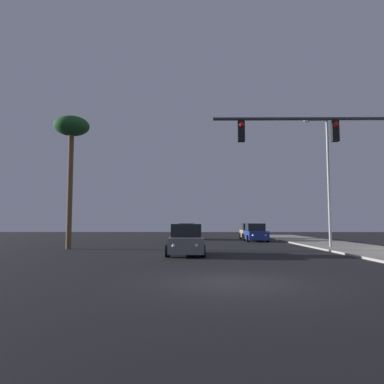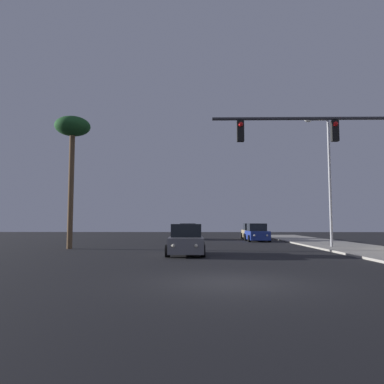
{
  "view_description": "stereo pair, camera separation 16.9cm",
  "coord_description": "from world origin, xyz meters",
  "px_view_note": "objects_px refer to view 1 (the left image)",
  "views": [
    {
      "loc": [
        -1.14,
        -11.17,
        1.75
      ],
      "look_at": [
        -1.29,
        8.39,
        3.36
      ],
      "focal_mm": 35.0,
      "sensor_mm": 36.0,
      "label": 1
    },
    {
      "loc": [
        -0.97,
        -11.17,
        1.75
      ],
      "look_at": [
        -1.29,
        8.39,
        3.36
      ],
      "focal_mm": 35.0,
      "sensor_mm": 36.0,
      "label": 2
    }
  ],
  "objects_px": {
    "traffic_light_mast": "(346,152)",
    "street_lamp": "(327,174)",
    "car_grey": "(186,241)",
    "car_black": "(187,232)",
    "car_blue": "(255,233)",
    "car_tan": "(250,232)",
    "palm_tree_near": "(71,133)"
  },
  "relations": [
    {
      "from": "traffic_light_mast",
      "to": "street_lamp",
      "type": "relative_size",
      "value": 0.91
    },
    {
      "from": "traffic_light_mast",
      "to": "street_lamp",
      "type": "height_order",
      "value": "street_lamp"
    },
    {
      "from": "car_grey",
      "to": "car_black",
      "type": "relative_size",
      "value": 1.0
    },
    {
      "from": "car_grey",
      "to": "car_black",
      "type": "height_order",
      "value": "same"
    },
    {
      "from": "car_blue",
      "to": "street_lamp",
      "type": "xyz_separation_m",
      "value": [
        3.48,
        -9.58,
        4.36
      ]
    },
    {
      "from": "car_blue",
      "to": "traffic_light_mast",
      "type": "height_order",
      "value": "traffic_light_mast"
    },
    {
      "from": "car_tan",
      "to": "traffic_light_mast",
      "type": "xyz_separation_m",
      "value": [
        0.58,
        -24.39,
        4.01
      ]
    },
    {
      "from": "car_tan",
      "to": "car_black",
      "type": "distance_m",
      "value": 6.8
    },
    {
      "from": "street_lamp",
      "to": "palm_tree_near",
      "type": "relative_size",
      "value": 0.99
    },
    {
      "from": "car_tan",
      "to": "palm_tree_near",
      "type": "relative_size",
      "value": 0.48
    },
    {
      "from": "car_grey",
      "to": "street_lamp",
      "type": "xyz_separation_m",
      "value": [
        9.68,
        5.42,
        4.36
      ]
    },
    {
      "from": "street_lamp",
      "to": "palm_tree_near",
      "type": "xyz_separation_m",
      "value": [
        -17.68,
        -0.78,
        2.74
      ]
    },
    {
      "from": "car_blue",
      "to": "palm_tree_near",
      "type": "distance_m",
      "value": 18.95
    },
    {
      "from": "car_tan",
      "to": "traffic_light_mast",
      "type": "height_order",
      "value": "traffic_light_mast"
    },
    {
      "from": "car_blue",
      "to": "car_black",
      "type": "height_order",
      "value": "same"
    },
    {
      "from": "car_black",
      "to": "car_tan",
      "type": "bearing_deg",
      "value": -173.56
    },
    {
      "from": "car_grey",
      "to": "car_blue",
      "type": "distance_m",
      "value": 16.23
    },
    {
      "from": "street_lamp",
      "to": "palm_tree_near",
      "type": "bearing_deg",
      "value": -177.47
    },
    {
      "from": "traffic_light_mast",
      "to": "street_lamp",
      "type": "bearing_deg",
      "value": 74.94
    },
    {
      "from": "car_black",
      "to": "traffic_light_mast",
      "type": "xyz_separation_m",
      "value": [
        7.36,
        -23.82,
        4.01
      ]
    },
    {
      "from": "traffic_light_mast",
      "to": "car_tan",
      "type": "bearing_deg",
      "value": 91.35
    },
    {
      "from": "traffic_light_mast",
      "to": "car_black",
      "type": "bearing_deg",
      "value": 107.16
    },
    {
      "from": "car_grey",
      "to": "palm_tree_near",
      "type": "bearing_deg",
      "value": -31.45
    },
    {
      "from": "palm_tree_near",
      "to": "car_tan",
      "type": "bearing_deg",
      "value": 46.3
    },
    {
      "from": "car_grey",
      "to": "traffic_light_mast",
      "type": "xyz_separation_m",
      "value": [
        6.96,
        -4.7,
        4.01
      ]
    },
    {
      "from": "palm_tree_near",
      "to": "car_black",
      "type": "bearing_deg",
      "value": 62.31
    },
    {
      "from": "car_tan",
      "to": "car_grey",
      "type": "relative_size",
      "value": 1.0
    },
    {
      "from": "car_tan",
      "to": "palm_tree_near",
      "type": "height_order",
      "value": "palm_tree_near"
    },
    {
      "from": "car_grey",
      "to": "traffic_light_mast",
      "type": "relative_size",
      "value": 0.53
    },
    {
      "from": "car_blue",
      "to": "traffic_light_mast",
      "type": "bearing_deg",
      "value": 91.83
    },
    {
      "from": "traffic_light_mast",
      "to": "palm_tree_near",
      "type": "distance_m",
      "value": 17.9
    },
    {
      "from": "car_tan",
      "to": "car_grey",
      "type": "xyz_separation_m",
      "value": [
        -6.39,
        -19.69,
        0.0
      ]
    }
  ]
}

